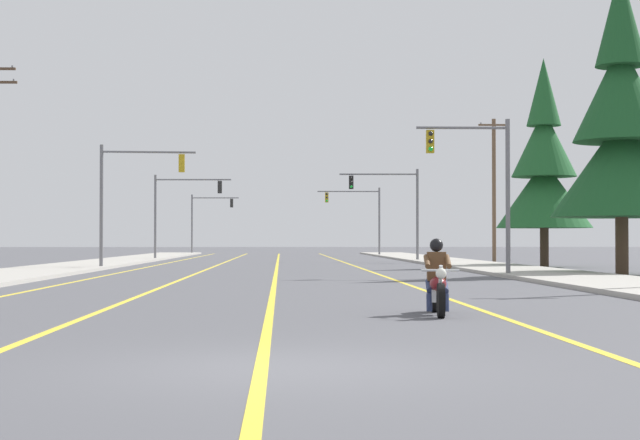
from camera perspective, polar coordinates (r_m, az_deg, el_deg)
name	(u,v)px	position (r m, az deg, el deg)	size (l,w,h in m)	color
ground_plane	(280,368)	(11.24, -2.29, -8.45)	(400.00, 400.00, 0.00)	#515156
lane_stripe_center	(277,265)	(56.16, -2.47, -2.62)	(0.16, 100.00, 0.01)	yellow
lane_stripe_left	(217,266)	(56.28, -5.93, -2.61)	(0.16, 100.00, 0.01)	yellow
lane_stripe_right	(353,265)	(56.31, 1.91, -2.61)	(0.16, 100.00, 0.01)	yellow
lane_stripe_far_left	(155,266)	(56.61, -9.42, -2.59)	(0.16, 100.00, 0.01)	yellow
sidewalk_kerb_right	(487,266)	(52.26, 9.51, -2.64)	(4.40, 110.00, 0.14)	#ADA89E
sidewalk_kerb_left	(72,267)	(52.26, -14.02, -2.62)	(4.40, 110.00, 0.14)	#ADA89E
motorcycle_with_rider	(437,284)	(19.21, 6.72, -3.66)	(0.70, 2.19, 1.46)	black
traffic_signal_near_right	(482,174)	(39.70, 9.26, 2.60)	(3.70, 0.37, 6.20)	slate
traffic_signal_near_left	(129,187)	(50.73, -10.87, 1.87)	(4.75, 0.58, 6.20)	slate
traffic_signal_mid_right	(395,200)	(66.84, 4.29, 1.15)	(5.31, 0.37, 6.20)	slate
traffic_signal_mid_left	(178,203)	(73.35, -8.13, 0.97)	(5.62, 0.39, 6.20)	slate
traffic_signal_far_right	(361,210)	(90.28, 2.36, 0.56)	(5.71, 0.37, 6.20)	slate
traffic_signal_far_left	(206,215)	(104.54, -6.56, 0.31)	(4.96, 0.42, 6.20)	slate
utility_pole_right_far	(494,187)	(67.21, 9.92, 1.86)	(2.05, 0.26, 9.50)	brown
conifer_tree_right_verge_near	(621,133)	(43.24, 16.84, 4.79)	(5.83, 5.83, 12.82)	#4C3828
conifer_tree_right_verge_far	(544,171)	(54.83, 12.68, 2.76)	(5.10, 5.10, 11.23)	#423023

